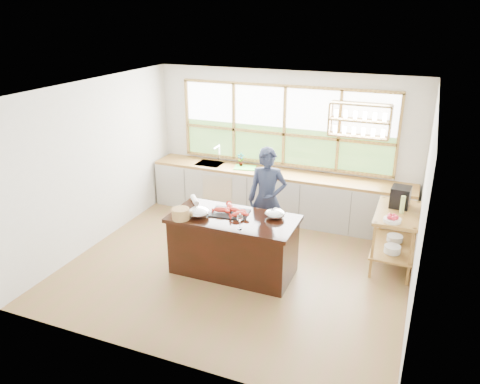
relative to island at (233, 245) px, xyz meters
The scene contains 18 objects.
ground_plane 0.50m from the island, 90.00° to the left, with size 5.00×5.00×0.00m, color brown.
room_shell 1.48m from the island, 88.06° to the left, with size 5.02×4.52×2.71m.
back_counter 2.14m from the island, 90.50° to the left, with size 4.90×0.63×0.90m.
right_shelf_unit 2.45m from the island, 26.44° to the left, with size 0.62×1.10×0.90m.
island is the anchor object (origin of this frame).
cook 1.03m from the island, 77.94° to the left, with size 0.62×0.41×1.71m, color #1D243B.
potted_plant 2.40m from the island, 109.31° to the left, with size 0.14×0.09×0.26m, color slate.
cutting_board 2.28m from the island, 107.13° to the left, with size 0.40×0.30×0.01m, color green.
espresso_machine 2.62m from the island, 30.80° to the left, with size 0.28×0.30×0.31m, color black.
wine_bottle 2.55m from the island, 25.44° to the left, with size 0.07×0.07×0.27m, color #A8BF63.
fruit_bowl 2.30m from the island, 18.11° to the left, with size 0.25×0.25×0.11m.
slate_board 0.48m from the island, 134.67° to the left, with size 0.55×0.40×0.02m, color black.
lobster_pile 0.52m from the island, 128.20° to the left, with size 0.52×0.44×0.08m.
mixing_bowl_left 0.72m from the island, 161.35° to the right, with size 0.31×0.31×0.15m, color silver.
mixing_bowl_right 0.79m from the island, 20.72° to the left, with size 0.29×0.29×0.14m, color silver.
wine_glass 0.72m from the island, 54.17° to the right, with size 0.08×0.08×0.22m.
wicker_basket 0.92m from the island, 153.33° to the right, with size 0.25×0.25×0.16m, color #B57F4F.
parchment_roll 0.95m from the island, 159.81° to the left, with size 0.08×0.08×0.30m, color white.
Camera 1 is at (2.39, -5.86, 3.71)m, focal length 35.00 mm.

